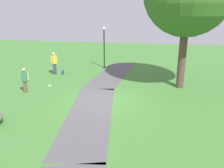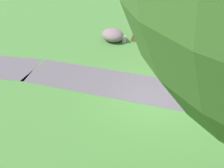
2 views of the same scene
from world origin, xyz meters
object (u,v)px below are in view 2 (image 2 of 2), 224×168
Objects in this scene: lawn_boulder at (113,35)px; man_near_boulder at (194,35)px; frisbee_on_grass at (219,63)px; backpack_by_boulder at (134,38)px; spare_backpack_on_lawn at (124,39)px.

man_near_boulder is at bearing -173.10° from lawn_boulder.
man_near_boulder is at bearing -30.40° from frisbee_on_grass.
frisbee_on_grass is at bearing 176.54° from lawn_boulder.
backpack_by_boulder is 1.00× the size of spare_backpack_on_lawn.
frisbee_on_grass is (-5.33, 0.40, -0.18)m from spare_backpack_on_lawn.
man_near_boulder is (-4.49, -0.54, 0.57)m from lawn_boulder.
backpack_by_boulder is at bearing -10.00° from frisbee_on_grass.
spare_backpack_on_lawn is 5.35m from frisbee_on_grass.
man_near_boulder reaches higher than frisbee_on_grass.
backpack_by_boulder is (-1.12, -0.50, -0.16)m from lawn_boulder.
backpack_by_boulder is 1.74× the size of frisbee_on_grass.
frisbee_on_grass is at bearing 170.00° from backpack_by_boulder.
lawn_boulder is 1.15× the size of man_near_boulder.
man_near_boulder is at bearing -172.40° from spare_backpack_on_lawn.
spare_backpack_on_lawn is (3.78, 0.50, -0.73)m from man_near_boulder.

